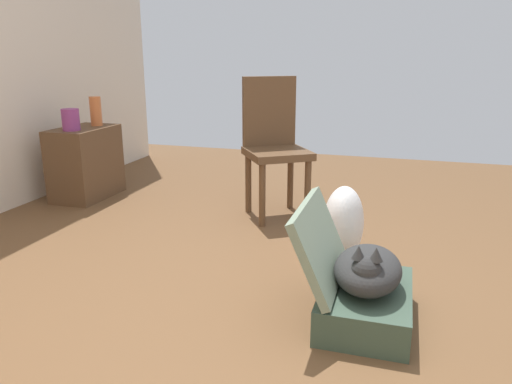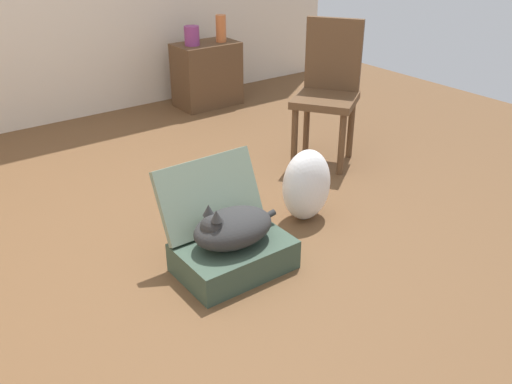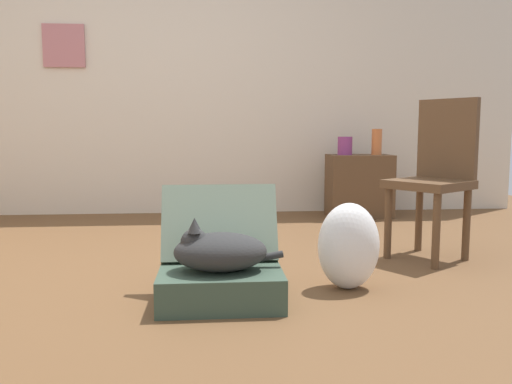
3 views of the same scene
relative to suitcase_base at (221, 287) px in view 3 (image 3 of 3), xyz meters
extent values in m
plane|color=brown|center=(-0.30, 0.45, -0.08)|extent=(7.68, 7.68, 0.00)
cube|color=beige|center=(-0.30, 2.71, 1.22)|extent=(6.40, 0.12, 2.60)
cube|color=#BB6F74|center=(-1.34, 2.63, 1.45)|extent=(0.36, 0.02, 0.38)
cube|color=#384C3D|center=(0.00, 0.00, 0.00)|extent=(0.55, 0.37, 0.15)
cube|color=gray|center=(0.00, 0.21, 0.25)|extent=(0.55, 0.19, 0.36)
ellipsoid|color=#2D2D2D|center=(0.00, 0.00, 0.16)|extent=(0.41, 0.28, 0.17)
sphere|color=#2D2D2D|center=(-0.11, 0.00, 0.20)|extent=(0.12, 0.12, 0.12)
cone|color=#2D2D2D|center=(-0.11, -0.03, 0.28)|extent=(0.06, 0.06, 0.06)
cone|color=#2D2D2D|center=(-0.11, 0.03, 0.28)|extent=(0.06, 0.06, 0.06)
cylinder|color=#2D2D2D|center=(0.18, 0.04, 0.12)|extent=(0.20, 0.03, 0.07)
ellipsoid|color=white|center=(0.62, 0.18, 0.13)|extent=(0.30, 0.22, 0.42)
cube|color=brown|center=(1.28, 2.30, 0.20)|extent=(0.56, 0.34, 0.56)
cylinder|color=#8C387A|center=(1.14, 2.29, 0.56)|extent=(0.13, 0.13, 0.16)
cylinder|color=#CC6B38|center=(1.42, 2.26, 0.59)|extent=(0.09, 0.09, 0.23)
cylinder|color=brown|center=(1.02, 0.76, 0.14)|extent=(0.04, 0.04, 0.43)
cylinder|color=brown|center=(1.20, 0.49, 0.14)|extent=(0.04, 0.04, 0.43)
cylinder|color=brown|center=(1.29, 0.94, 0.14)|extent=(0.04, 0.04, 0.43)
cylinder|color=brown|center=(1.47, 0.68, 0.14)|extent=(0.04, 0.04, 0.43)
cube|color=brown|center=(1.25, 0.72, 0.38)|extent=(0.56, 0.56, 0.05)
cube|color=brown|center=(1.40, 0.82, 0.64)|extent=(0.25, 0.34, 0.48)
camera|label=1|loc=(-1.94, -0.10, 1.04)|focal=34.36mm
camera|label=2|loc=(-1.27, -1.91, 1.53)|focal=39.06mm
camera|label=3|loc=(-0.04, -2.25, 0.69)|focal=36.50mm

